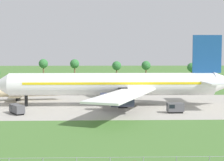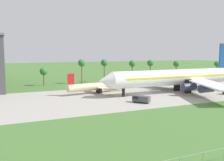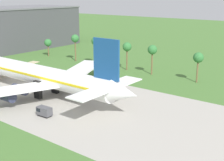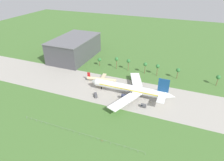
{
  "view_description": "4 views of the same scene",
  "coord_description": "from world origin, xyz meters",
  "px_view_note": "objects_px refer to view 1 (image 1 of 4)",
  "views": [
    {
      "loc": [
        11.06,
        -95.04,
        14.5
      ],
      "look_at": [
        13.76,
        -1.96,
        7.03
      ],
      "focal_mm": 55.0,
      "sensor_mm": 36.0,
      "label": 1
    },
    {
      "loc": [
        -48.98,
        -79.96,
        15.85
      ],
      "look_at": [
        -14.05,
        -1.96,
        6.03
      ],
      "focal_mm": 40.0,
      "sensor_mm": 36.0,
      "label": 2
    },
    {
      "loc": [
        87.37,
        -61.09,
        30.02
      ],
      "look_at": [
        41.57,
        -1.96,
        9.07
      ],
      "focal_mm": 50.0,
      "sensor_mm": 36.0,
      "label": 3
    },
    {
      "loc": [
        50.9,
        -130.33,
        86.71
      ],
      "look_at": [
        -2.95,
        5.0,
        6.0
      ],
      "focal_mm": 32.0,
      "sensor_mm": 36.0,
      "label": 4
    }
  ],
  "objects_px": {
    "baggage_tug": "(17,109)",
    "fuel_truck": "(175,108)",
    "regional_aircraft": "(18,92)",
    "jet_airliner": "(118,84)"
  },
  "relations": [
    {
      "from": "baggage_tug",
      "to": "fuel_truck",
      "type": "bearing_deg",
      "value": 0.14
    },
    {
      "from": "jet_airliner",
      "to": "baggage_tug",
      "type": "distance_m",
      "value": 27.82
    },
    {
      "from": "baggage_tug",
      "to": "fuel_truck",
      "type": "xyz_separation_m",
      "value": [
        38.01,
        0.09,
        0.11
      ]
    },
    {
      "from": "fuel_truck",
      "to": "baggage_tug",
      "type": "bearing_deg",
      "value": -179.86
    },
    {
      "from": "regional_aircraft",
      "to": "fuel_truck",
      "type": "distance_m",
      "value": 48.91
    },
    {
      "from": "jet_airliner",
      "to": "baggage_tug",
      "type": "height_order",
      "value": "jet_airliner"
    },
    {
      "from": "regional_aircraft",
      "to": "baggage_tug",
      "type": "xyz_separation_m",
      "value": [
        5.3,
        -22.77,
        -1.45
      ]
    },
    {
      "from": "jet_airliner",
      "to": "baggage_tug",
      "type": "bearing_deg",
      "value": -155.15
    },
    {
      "from": "jet_airliner",
      "to": "fuel_truck",
      "type": "bearing_deg",
      "value": -41.01
    },
    {
      "from": "baggage_tug",
      "to": "fuel_truck",
      "type": "distance_m",
      "value": 38.01
    }
  ]
}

